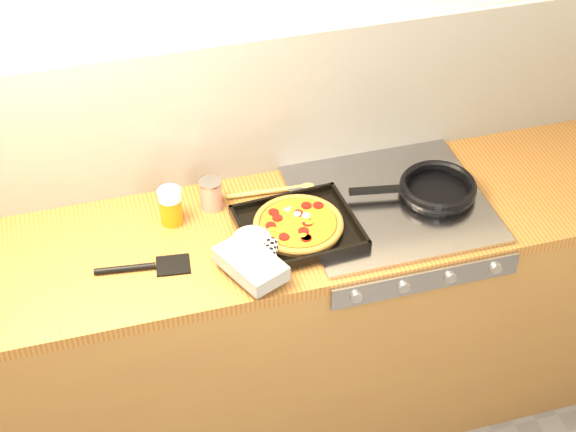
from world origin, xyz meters
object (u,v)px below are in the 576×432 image
object	(u,v)px
frying_pan	(436,188)
juice_glass	(171,206)
tomato_can	(211,194)
pizza_on_tray	(285,234)

from	to	relation	value
frying_pan	juice_glass	xyz separation A→B (m)	(-0.85, 0.11, 0.03)
frying_pan	juice_glass	distance (m)	0.85
frying_pan	tomato_can	xyz separation A→B (m)	(-0.71, 0.15, 0.01)
pizza_on_tray	frying_pan	xyz separation A→B (m)	(0.53, 0.09, -0.00)
pizza_on_tray	frying_pan	world-z (taller)	pizza_on_tray
pizza_on_tray	tomato_can	xyz separation A→B (m)	(-0.18, 0.24, 0.01)
pizza_on_tray	juice_glass	world-z (taller)	juice_glass
frying_pan	juice_glass	bearing A→B (deg)	172.42
frying_pan	tomato_can	size ratio (longest dim) A/B	4.23
juice_glass	frying_pan	bearing A→B (deg)	-7.58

